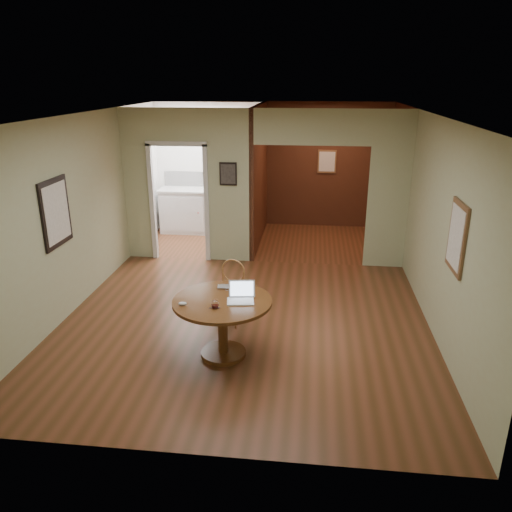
# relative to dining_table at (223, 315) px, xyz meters

# --- Properties ---
(floor) EXTENTS (5.00, 5.00, 0.00)m
(floor) POSITION_rel_dining_table_xyz_m (0.14, 0.79, -0.54)
(floor) COLOR #4C2C15
(floor) RESTS_ON ground
(room_shell) EXTENTS (5.20, 7.50, 5.00)m
(room_shell) POSITION_rel_dining_table_xyz_m (-0.33, 3.89, 0.75)
(room_shell) COLOR white
(room_shell) RESTS_ON ground
(dining_table) EXTENTS (1.17, 1.17, 0.73)m
(dining_table) POSITION_rel_dining_table_xyz_m (0.00, 0.00, 0.00)
(dining_table) COLOR #5B3116
(dining_table) RESTS_ON ground
(chair) EXTENTS (0.45, 0.45, 0.88)m
(chair) POSITION_rel_dining_table_xyz_m (-0.04, 0.90, -0.05)
(chair) COLOR #9D5D37
(chair) RESTS_ON ground
(open_laptop) EXTENTS (0.33, 0.30, 0.22)m
(open_laptop) POSITION_rel_dining_table_xyz_m (0.22, 0.03, 0.25)
(open_laptop) COLOR silver
(open_laptop) RESTS_ON dining_table
(closed_laptop) EXTENTS (0.33, 0.23, 0.02)m
(closed_laptop) POSITION_rel_dining_table_xyz_m (0.04, 0.32, 0.20)
(closed_laptop) COLOR #B9B9BE
(closed_laptop) RESTS_ON dining_table
(mouse) EXTENTS (0.10, 0.07, 0.04)m
(mouse) POSITION_rel_dining_table_xyz_m (-0.42, -0.19, 0.21)
(mouse) COLOR silver
(mouse) RESTS_ON dining_table
(wine_glass) EXTENTS (0.09, 0.09, 0.10)m
(wine_glass) POSITION_rel_dining_table_xyz_m (-0.04, -0.22, 0.24)
(wine_glass) COLOR white
(wine_glass) RESTS_ON dining_table
(pen) EXTENTS (0.13, 0.02, 0.01)m
(pen) POSITION_rel_dining_table_xyz_m (-0.04, -0.23, 0.19)
(pen) COLOR #0B1953
(pen) RESTS_ON dining_table
(kitchen_cabinet) EXTENTS (2.06, 0.60, 0.94)m
(kitchen_cabinet) POSITION_rel_dining_table_xyz_m (-1.21, 4.99, -0.07)
(kitchen_cabinet) COLOR silver
(kitchen_cabinet) RESTS_ON ground
(grocery_bag) EXTENTS (0.33, 0.30, 0.29)m
(grocery_bag) POSITION_rel_dining_table_xyz_m (-0.84, 4.99, 0.55)
(grocery_bag) COLOR beige
(grocery_bag) RESTS_ON kitchen_cabinet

